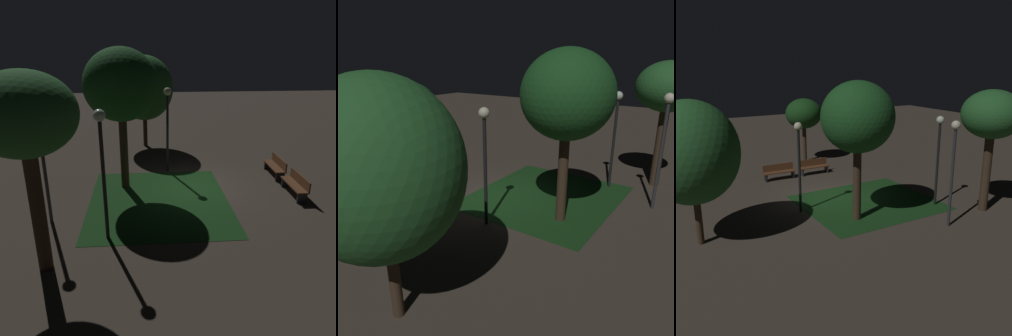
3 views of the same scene
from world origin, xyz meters
TOP-DOWN VIEW (x-y plane):
  - ground_plane at (0.00, 0.00)m, footprint 60.00×60.00m
  - grass_lawn at (-1.25, 1.73)m, footprint 6.18×5.51m
  - bench_by_lamp at (-1.11, -3.97)m, footprint 1.81×0.51m
  - bench_front_left at (1.10, -3.97)m, footprint 1.81×0.53m
  - tree_lawn_side at (0.27, 3.12)m, footprint 3.01×3.01m
  - tree_back_right at (-1.91, -7.03)m, footprint 2.39×2.39m
  - tree_near_wall at (6.50, 2.15)m, footprint 3.36×3.36m
  - tree_tall_center at (-5.25, 5.12)m, footprint 2.62×2.62m
  - lamp_post_plaza_west at (2.02, 1.14)m, footprint 0.36×0.36m
  - lamp_post_near_wall at (-2.60, 5.62)m, footprint 0.36×0.36m
  - lamp_post_plaza_east at (-3.83, 3.53)m, footprint 0.36×0.36m

SIDE VIEW (x-z plane):
  - ground_plane at x=0.00m, z-range 0.00..0.00m
  - grass_lawn at x=-1.25m, z-range 0.00..0.01m
  - bench_by_lamp at x=-1.11m, z-range 0.04..0.92m
  - bench_front_left at x=1.10m, z-range 0.04..0.92m
  - lamp_post_plaza_west at x=2.02m, z-range 0.77..4.83m
  - lamp_post_plaza_east at x=-3.83m, z-range 0.79..4.99m
  - lamp_post_near_wall at x=-2.60m, z-range 0.80..5.16m
  - tree_back_right at x=-1.91m, z-range 1.09..5.29m
  - tree_near_wall at x=6.50m, z-range 0.80..6.12m
  - tree_tall_center at x=-5.25m, z-range 1.56..6.97m
  - tree_lawn_side at x=0.27m, z-range 1.43..7.27m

